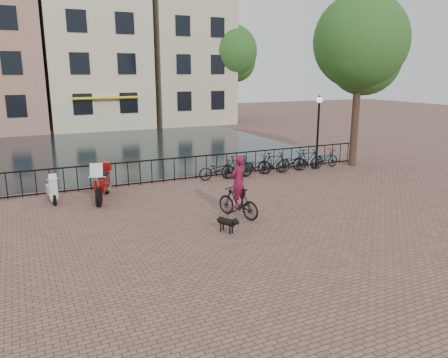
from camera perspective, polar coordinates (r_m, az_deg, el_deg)
name	(u,v)px	position (r m, az deg, el deg)	size (l,w,h in m)	color
ground	(271,246)	(12.06, 6.18, -8.65)	(100.00, 100.00, 0.00)	brown
canal_water	(125,148)	(27.78, -12.75, 3.97)	(20.00, 20.00, 0.00)	black
railing	(174,170)	(18.88, -6.51, 1.23)	(20.00, 0.05, 1.02)	black
canal_house_mid	(93,56)	(39.99, -16.70, 15.14)	(8.00, 9.50, 11.80)	#C5B795
canal_house_right	(182,49)	(42.06, -5.50, 16.57)	(7.00, 9.00, 13.30)	#B9AD89
tree_near_right	(361,42)	(22.60, 17.41, 16.73)	(4.48, 4.48, 8.24)	black
tree_far_right	(231,52)	(40.65, 0.86, 16.30)	(4.76, 4.76, 8.76)	black
lamp_post	(318,119)	(21.62, 12.23, 7.64)	(0.30, 0.30, 3.45)	black
cyclist	(238,190)	(13.97, 1.87, -1.48)	(1.12, 1.80, 2.39)	black
dog	(227,224)	(12.85, 0.33, -5.89)	(0.55, 0.80, 0.52)	black
motorcycle	(102,179)	(16.54, -15.62, 0.06)	(1.26, 2.30, 1.60)	maroon
scooter	(51,186)	(16.90, -21.65, -0.86)	(0.46, 1.30, 1.19)	silver
parked_bike_0	(218,170)	(18.99, -0.77, 1.23)	(0.60, 1.72, 0.90)	black
parked_bike_1	(238,167)	(19.39, 1.79, 1.63)	(0.47, 1.66, 1.00)	black
parked_bike_2	(256,166)	(19.84, 4.23, 1.74)	(0.60, 1.72, 0.90)	black
parked_bike_3	(274,163)	(20.30, 6.57, 2.10)	(0.47, 1.66, 1.00)	black
parked_bike_4	(291,162)	(20.82, 8.79, 2.19)	(0.60, 1.72, 0.90)	black
parked_bike_5	(308,159)	(21.35, 10.91, 2.52)	(0.47, 1.66, 1.00)	black
parked_bike_6	(324,159)	(21.93, 12.92, 2.59)	(0.60, 1.72, 0.90)	black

